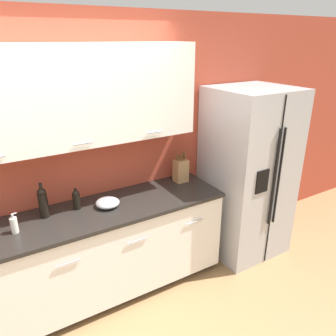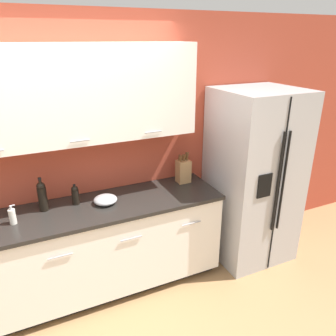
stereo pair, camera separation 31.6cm
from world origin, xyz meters
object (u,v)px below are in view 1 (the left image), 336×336
at_px(knife_block, 181,170).
at_px(soap_dispenser, 14,225).
at_px(refrigerator, 247,173).
at_px(wine_bottle, 43,202).
at_px(oil_bottle, 76,199).
at_px(mixing_bowl, 108,203).

relative_size(knife_block, soap_dispenser, 1.97).
bearing_deg(refrigerator, knife_block, 162.93).
bearing_deg(wine_bottle, oil_bottle, 0.09).
xyz_separation_m(knife_block, mixing_bowl, (-0.87, -0.13, -0.09)).
bearing_deg(refrigerator, soap_dispenser, 178.49).
distance_m(refrigerator, oil_bottle, 1.87).
bearing_deg(refrigerator, oil_bottle, 174.03).
relative_size(oil_bottle, mixing_bowl, 0.91).
relative_size(knife_block, wine_bottle, 1.07).
relative_size(soap_dispenser, oil_bottle, 0.86).
height_order(soap_dispenser, mixing_bowl, soap_dispenser).
bearing_deg(soap_dispenser, wine_bottle, 27.47).
bearing_deg(knife_block, oil_bottle, -178.35).
bearing_deg(wine_bottle, knife_block, 1.34).
xyz_separation_m(soap_dispenser, mixing_bowl, (0.78, 0.03, -0.03)).
relative_size(refrigerator, knife_block, 5.67).
height_order(refrigerator, knife_block, refrigerator).
bearing_deg(mixing_bowl, oil_bottle, 158.07).
height_order(knife_block, wine_bottle, knife_block).
height_order(knife_block, soap_dispenser, knife_block).
distance_m(oil_bottle, mixing_bowl, 0.28).
distance_m(refrigerator, wine_bottle, 2.15).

